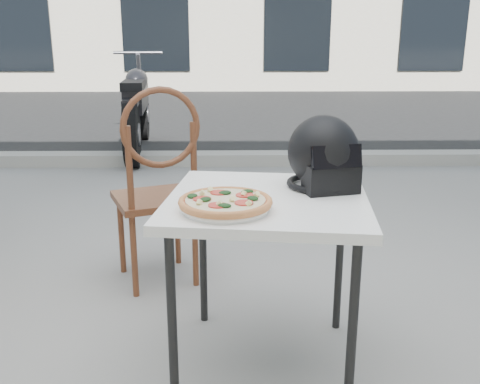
{
  "coord_description": "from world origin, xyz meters",
  "views": [
    {
      "loc": [
        0.07,
        -2.4,
        1.25
      ],
      "look_at": [
        0.1,
        -0.64,
        0.74
      ],
      "focal_mm": 40.0,
      "sensor_mm": 36.0,
      "label": 1
    }
  ],
  "objects_px": {
    "motorcycle": "(137,109)",
    "cafe_table_main": "(267,213)",
    "plate": "(225,208)",
    "helmet": "(324,156)",
    "cafe_chair_main": "(158,178)",
    "pizza": "(225,201)"
  },
  "relations": [
    {
      "from": "motorcycle",
      "to": "cafe_table_main",
      "type": "bearing_deg",
      "value": -79.36
    },
    {
      "from": "plate",
      "to": "motorcycle",
      "type": "distance_m",
      "value": 4.49
    },
    {
      "from": "cafe_table_main",
      "to": "plate",
      "type": "relative_size",
      "value": 2.34
    },
    {
      "from": "motorcycle",
      "to": "helmet",
      "type": "bearing_deg",
      "value": -76.07
    },
    {
      "from": "helmet",
      "to": "cafe_table_main",
      "type": "bearing_deg",
      "value": -164.96
    },
    {
      "from": "plate",
      "to": "cafe_chair_main",
      "type": "xyz_separation_m",
      "value": [
        -0.35,
        0.88,
        -0.12
      ]
    },
    {
      "from": "pizza",
      "to": "helmet",
      "type": "relative_size",
      "value": 1.22
    },
    {
      "from": "cafe_table_main",
      "to": "cafe_chair_main",
      "type": "bearing_deg",
      "value": 124.74
    },
    {
      "from": "helmet",
      "to": "pizza",
      "type": "bearing_deg",
      "value": -156.59
    },
    {
      "from": "helmet",
      "to": "motorcycle",
      "type": "bearing_deg",
      "value": 95.5
    },
    {
      "from": "cafe_table_main",
      "to": "cafe_chair_main",
      "type": "relative_size",
      "value": 0.78
    },
    {
      "from": "plate",
      "to": "helmet",
      "type": "bearing_deg",
      "value": 37.02
    },
    {
      "from": "helmet",
      "to": "plate",
      "type": "bearing_deg",
      "value": -156.56
    },
    {
      "from": "plate",
      "to": "pizza",
      "type": "height_order",
      "value": "pizza"
    },
    {
      "from": "plate",
      "to": "motorcycle",
      "type": "bearing_deg",
      "value": 103.34
    },
    {
      "from": "cafe_table_main",
      "to": "helmet",
      "type": "height_order",
      "value": "helmet"
    },
    {
      "from": "cafe_table_main",
      "to": "motorcycle",
      "type": "relative_size",
      "value": 0.36
    },
    {
      "from": "cafe_chair_main",
      "to": "motorcycle",
      "type": "relative_size",
      "value": 0.47
    },
    {
      "from": "plate",
      "to": "motorcycle",
      "type": "xyz_separation_m",
      "value": [
        -1.03,
        4.36,
        -0.21
      ]
    },
    {
      "from": "cafe_table_main",
      "to": "motorcycle",
      "type": "height_order",
      "value": "motorcycle"
    },
    {
      "from": "plate",
      "to": "motorcycle",
      "type": "relative_size",
      "value": 0.16
    },
    {
      "from": "cafe_table_main",
      "to": "pizza",
      "type": "xyz_separation_m",
      "value": [
        -0.15,
        -0.16,
        0.09
      ]
    }
  ]
}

